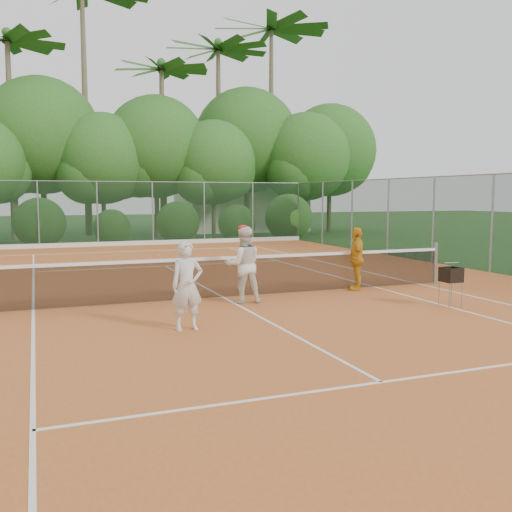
{
  "coord_description": "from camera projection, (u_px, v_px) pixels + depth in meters",
  "views": [
    {
      "loc": [
        -4.01,
        -12.34,
        2.37
      ],
      "look_at": [
        0.32,
        -1.2,
        1.1
      ],
      "focal_mm": 40.0,
      "sensor_mm": 36.0,
      "label": 1
    }
  ],
  "objects": [
    {
      "name": "tropical_treeline",
      "position": [
        136.0,
        146.0,
        31.85
      ],
      "size": [
        32.1,
        8.49,
        15.03
      ],
      "color": "brown",
      "rests_on": "ground"
    },
    {
      "name": "clay_court",
      "position": [
        224.0,
        298.0,
        13.14
      ],
      "size": [
        18.0,
        36.0,
        0.02
      ],
      "primitive_type": "cube",
      "color": "#BB632B",
      "rests_on": "ground"
    },
    {
      "name": "player_yellow",
      "position": [
        357.0,
        259.0,
        14.18
      ],
      "size": [
        0.73,
        1.0,
        1.57
      ],
      "primitive_type": "imported",
      "rotation": [
        0.0,
        0.0,
        -1.99
      ],
      "color": "gold",
      "rests_on": "clay_court"
    },
    {
      "name": "fence_back",
      "position": [
        126.0,
        214.0,
        26.88
      ],
      "size": [
        18.07,
        0.07,
        3.0
      ],
      "color": "#19381E",
      "rests_on": "clay_court"
    },
    {
      "name": "stray_ball_b",
      "position": [
        159.0,
        255.0,
        22.31
      ],
      "size": [
        0.07,
        0.07,
        0.07
      ],
      "primitive_type": "sphere",
      "color": "yellow",
      "rests_on": "clay_court"
    },
    {
      "name": "stray_ball_a",
      "position": [
        137.0,
        251.0,
        23.69
      ],
      "size": [
        0.07,
        0.07,
        0.07
      ],
      "primitive_type": "sphere",
      "color": "#B5C82E",
      "rests_on": "clay_court"
    },
    {
      "name": "tennis_net",
      "position": [
        224.0,
        276.0,
        13.08
      ],
      "size": [
        11.97,
        0.1,
        1.1
      ],
      "color": "gray",
      "rests_on": "clay_court"
    },
    {
      "name": "player_white",
      "position": [
        187.0,
        286.0,
        9.94
      ],
      "size": [
        0.59,
        0.4,
        1.56
      ],
      "primitive_type": "imported",
      "rotation": [
        0.0,
        0.0,
        0.05
      ],
      "color": "silver",
      "rests_on": "clay_court"
    },
    {
      "name": "player_center_grp",
      "position": [
        243.0,
        264.0,
        12.49
      ],
      "size": [
        0.89,
        0.73,
        1.71
      ],
      "color": "white",
      "rests_on": "clay_court"
    },
    {
      "name": "ground",
      "position": [
        224.0,
        299.0,
        13.14
      ],
      "size": [
        120.0,
        120.0,
        0.0
      ],
      "primitive_type": "plane",
      "color": "#1C4117",
      "rests_on": "ground"
    },
    {
      "name": "stray_ball_c",
      "position": [
        170.0,
        251.0,
        24.01
      ],
      "size": [
        0.07,
        0.07,
        0.07
      ],
      "primitive_type": "sphere",
      "color": "#D7E735",
      "rests_on": "clay_court"
    },
    {
      "name": "court_markings",
      "position": [
        224.0,
        298.0,
        13.13
      ],
      "size": [
        11.03,
        23.83,
        0.01
      ],
      "color": "white",
      "rests_on": "clay_court"
    },
    {
      "name": "ball_hopper",
      "position": [
        451.0,
        276.0,
        12.06
      ],
      "size": [
        0.37,
        0.37,
        0.84
      ],
      "rotation": [
        0.0,
        0.0,
        0.43
      ],
      "color": "gray",
      "rests_on": "clay_court"
    },
    {
      "name": "club_building",
      "position": [
        241.0,
        208.0,
        38.46
      ],
      "size": [
        8.0,
        5.0,
        3.0
      ],
      "primitive_type": "cube",
      "color": "beige",
      "rests_on": "ground"
    }
  ]
}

